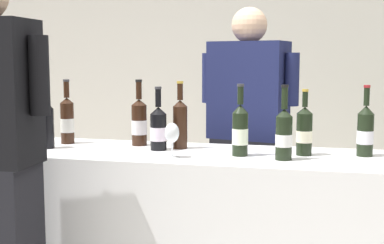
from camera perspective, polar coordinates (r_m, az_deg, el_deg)
The scene contains 13 objects.
wall_back at distance 5.09m, azimuth 7.10°, elevation 7.28°, with size 8.00×0.10×2.80m, color beige.
counter at distance 2.68m, azimuth 0.46°, elevation -12.89°, with size 2.49×0.59×0.90m, color white.
wine_bottle_0 at distance 2.77m, azimuth -15.49°, elevation -0.08°, with size 0.07×0.07×0.33m.
wine_bottle_1 at distance 2.53m, azimuth 12.10°, elevation -0.96°, with size 0.08×0.08×0.31m.
wine_bottle_2 at distance 2.67m, azimuth -1.30°, elevation -0.03°, with size 0.07×0.07×0.34m.
wine_bottle_3 at distance 2.58m, azimuth 18.31°, elevation -0.91°, with size 0.08×0.08×0.33m.
wine_bottle_4 at distance 2.47m, azimuth 5.25°, elevation -0.87°, with size 0.08×0.08×0.34m.
wine_bottle_5 at distance 2.78m, azimuth -5.76°, elevation 0.01°, with size 0.08×0.08×0.35m.
wine_bottle_6 at distance 2.40m, azimuth 9.95°, elevation -1.25°, with size 0.08×0.08×0.34m.
wine_bottle_7 at distance 2.90m, azimuth -13.40°, elevation 0.21°, with size 0.07×0.07×0.35m.
wine_bottle_8 at distance 2.63m, azimuth -3.67°, elevation -0.69°, with size 0.08×0.08×0.32m.
wine_glass at distance 2.42m, azimuth -2.20°, elevation -1.36°, with size 0.07×0.07×0.16m.
person_server at distance 3.13m, azimuth 6.08°, elevation -3.31°, with size 0.58×0.34×1.65m.
Camera 1 is at (0.56, -2.46, 1.35)m, focal length 49.10 mm.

